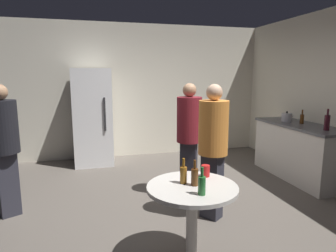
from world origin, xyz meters
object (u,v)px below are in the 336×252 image
beer_bottle_green (202,185)px  kettle (287,117)px  foreground_table (192,197)px  beer_bottle_amber (183,174)px  refrigerator (93,117)px  person_in_orange_shirt (213,142)px  wine_bottle_on_counter (327,122)px  person_in_black_shirt (4,141)px  person_in_maroon_shirt (189,132)px  beer_bottle_brown (195,176)px  plastic_cup_red (206,171)px  beer_bottle_on_counter (302,119)px

beer_bottle_green → kettle: bearing=42.2°
foreground_table → beer_bottle_amber: 0.21m
refrigerator → person_in_orange_shirt: 2.91m
wine_bottle_on_counter → person_in_black_shirt: size_ratio=0.20×
person_in_maroon_shirt → person_in_black_shirt: bearing=-60.2°
refrigerator → beer_bottle_brown: bearing=-76.5°
wine_bottle_on_counter → person_in_orange_shirt: size_ratio=0.20×
plastic_cup_red → kettle: bearing=38.9°
beer_bottle_on_counter → foreground_table: (-2.49, -1.71, -0.35)m
person_in_black_shirt → refrigerator: bearing=124.7°
wine_bottle_on_counter → beer_bottle_green: wine_bottle_on_counter is taller
beer_bottle_amber → beer_bottle_green: size_ratio=1.00×
beer_bottle_green → person_in_orange_shirt: 1.10m
refrigerator → kettle: refrigerator is taller
kettle → beer_bottle_on_counter: size_ratio=1.06×
beer_bottle_amber → foreground_table: bearing=-53.7°
foreground_table → person_in_black_shirt: 2.35m
kettle → plastic_cup_red: 2.84m
beer_bottle_brown → person_in_black_shirt: size_ratio=0.15×
person_in_maroon_shirt → beer_bottle_on_counter: bearing=126.9°
beer_bottle_green → person_in_maroon_shirt: size_ratio=0.15×
wine_bottle_on_counter → beer_bottle_amber: wine_bottle_on_counter is taller
wine_bottle_on_counter → refrigerator: bearing=145.4°
beer_bottle_green → beer_bottle_brown: bearing=86.2°
plastic_cup_red → person_in_maroon_shirt: size_ratio=0.07×
wine_bottle_on_counter → beer_bottle_amber: (-2.50, -1.05, -0.20)m
beer_bottle_brown → person_in_black_shirt: (-1.85, 1.45, 0.11)m
beer_bottle_on_counter → person_in_maroon_shirt: bearing=-172.8°
person_in_maroon_shirt → person_in_orange_shirt: (0.05, -0.69, 0.01)m
beer_bottle_on_counter → person_in_black_shirt: person_in_black_shirt is taller
kettle → beer_bottle_on_counter: (0.09, -0.27, 0.01)m
refrigerator → beer_bottle_on_counter: refrigerator is taller
beer_bottle_green → person_in_maroon_shirt: bearing=74.4°
person_in_orange_shirt → beer_bottle_amber: bearing=13.6°
foreground_table → person_in_orange_shirt: 0.97m
wine_bottle_on_counter → person_in_orange_shirt: (-1.92, -0.37, -0.09)m
wine_bottle_on_counter → beer_bottle_brown: 2.68m
refrigerator → person_in_orange_shirt: size_ratio=1.13×
wine_bottle_on_counter → beer_bottle_brown: (-2.42, -1.13, -0.20)m
person_in_black_shirt → person_in_maroon_shirt: size_ratio=1.01×
foreground_table → person_in_orange_shirt: size_ratio=0.50×
kettle → foreground_table: (-2.41, -1.98, -0.34)m
person_in_maroon_shirt → beer_bottle_green: bearing=14.1°
refrigerator → wine_bottle_on_counter: (3.23, -2.23, 0.12)m
foreground_table → person_in_maroon_shirt: (0.47, 1.45, 0.29)m
beer_bottle_brown → person_in_orange_shirt: 0.91m
kettle → wine_bottle_on_counter: bearing=-87.6°
plastic_cup_red → beer_bottle_amber: bearing=-155.4°
kettle → beer_bottle_green: (-2.40, -2.18, -0.15)m
foreground_table → beer_bottle_green: size_ratio=3.48×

